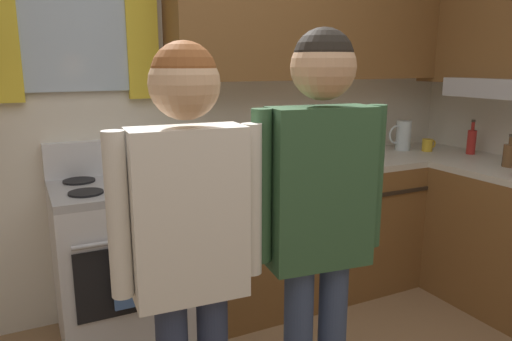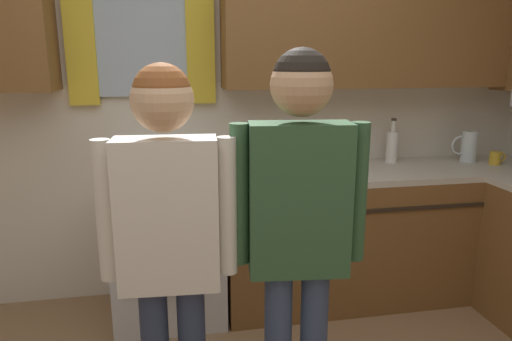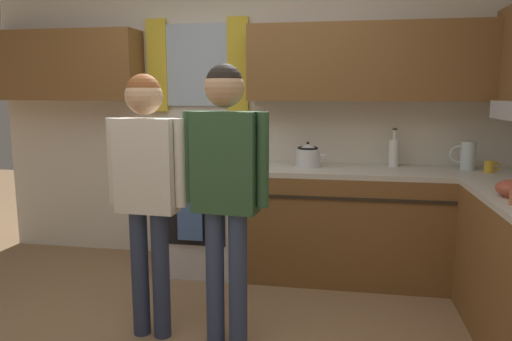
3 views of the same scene
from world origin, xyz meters
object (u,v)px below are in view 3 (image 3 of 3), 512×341
(mug_mustard_yellow, at_px, (490,167))
(adult_in_plaid, at_px, (225,173))
(bottle_milk_white, at_px, (394,152))
(water_pitcher, at_px, (467,156))
(mixing_bowl, at_px, (512,189))
(stove_oven, at_px, (203,214))
(adult_left, at_px, (147,176))
(stovetop_kettle, at_px, (308,155))

(mug_mustard_yellow, bearing_deg, adult_in_plaid, -145.99)
(bottle_milk_white, xyz_separation_m, water_pitcher, (0.54, -0.08, -0.01))
(mixing_bowl, bearing_deg, stove_oven, 156.73)
(mixing_bowl, bearing_deg, mug_mustard_yellow, 81.62)
(stove_oven, bearing_deg, bottle_milk_white, 6.07)
(stove_oven, distance_m, mixing_bowl, 2.36)
(water_pitcher, relative_size, adult_in_plaid, 0.13)
(adult_left, bearing_deg, mixing_bowl, 7.55)
(water_pitcher, height_order, adult_left, adult_left)
(stove_oven, relative_size, mixing_bowl, 5.92)
(stove_oven, relative_size, adult_in_plaid, 0.67)
(bottle_milk_white, xyz_separation_m, mixing_bowl, (0.55, -1.08, -0.07))
(bottle_milk_white, bearing_deg, water_pitcher, -8.02)
(mug_mustard_yellow, distance_m, stovetop_kettle, 1.37)
(adult_left, bearing_deg, stovetop_kettle, 54.34)
(bottle_milk_white, relative_size, stovetop_kettle, 1.14)
(stove_oven, bearing_deg, mixing_bowl, -23.27)
(adult_left, distance_m, adult_in_plaid, 0.48)
(adult_left, xyz_separation_m, adult_in_plaid, (0.48, -0.02, 0.03))
(bottle_milk_white, xyz_separation_m, stovetop_kettle, (-0.68, -0.15, -0.02))
(adult_left, relative_size, adult_in_plaid, 0.97)
(stovetop_kettle, height_order, mixing_bowl, stovetop_kettle)
(water_pitcher, distance_m, mixing_bowl, 1.01)
(mug_mustard_yellow, height_order, adult_left, adult_left)
(water_pitcher, distance_m, adult_in_plaid, 2.07)
(adult_left, bearing_deg, mug_mustard_yellow, 27.54)
(mug_mustard_yellow, bearing_deg, adult_left, -152.46)
(mixing_bowl, bearing_deg, stovetop_kettle, 143.04)
(bottle_milk_white, distance_m, stovetop_kettle, 0.70)
(bottle_milk_white, height_order, adult_in_plaid, adult_in_plaid)
(mug_mustard_yellow, height_order, stovetop_kettle, stovetop_kettle)
(mixing_bowl, height_order, adult_left, adult_left)
(stove_oven, xyz_separation_m, mug_mustard_yellow, (2.25, -0.03, 0.48))
(water_pitcher, xyz_separation_m, adult_in_plaid, (-1.61, -1.30, 0.03))
(stovetop_kettle, distance_m, adult_in_plaid, 1.29)
(water_pitcher, xyz_separation_m, mixing_bowl, (0.01, -1.00, -0.06))
(mug_mustard_yellow, distance_m, water_pitcher, 0.19)
(stove_oven, distance_m, adult_left, 1.31)
(mug_mustard_yellow, xyz_separation_m, adult_left, (-2.24, -1.17, 0.06))
(water_pitcher, bearing_deg, adult_left, -148.54)
(stovetop_kettle, bearing_deg, bottle_milk_white, 12.24)
(mixing_bowl, relative_size, adult_in_plaid, 0.11)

